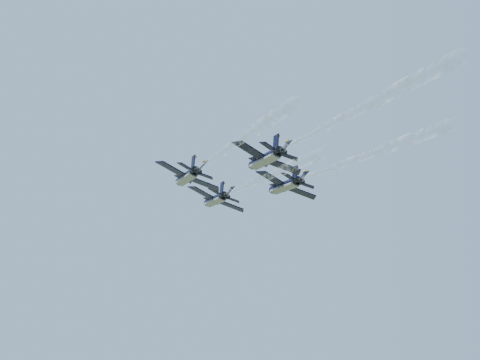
# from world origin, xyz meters

# --- Properties ---
(jet_lead) EXTENTS (10.69, 15.32, 4.87)m
(jet_lead) POSITION_xyz_m (-5.30, 7.62, 106.77)
(jet_lead) COLOR black
(jet_left) EXTENTS (10.69, 15.32, 4.87)m
(jet_left) POSITION_xyz_m (-8.32, -6.76, 106.77)
(jet_left) COLOR black
(jet_right) EXTENTS (10.69, 15.32, 4.87)m
(jet_right) POSITION_xyz_m (8.15, -0.16, 106.77)
(jet_right) COLOR black
(jet_slot) EXTENTS (10.69, 15.32, 4.87)m
(jet_slot) POSITION_xyz_m (5.36, -14.53, 106.77)
(jet_slot) COLOR black
(smoke_trail_lead) EXTENTS (18.23, 37.63, 1.93)m
(smoke_trail_lead) POSITION_xyz_m (7.92, -21.34, 106.80)
(smoke_trail_lead) COLOR white
(smoke_trail_left) EXTENTS (18.23, 37.63, 1.93)m
(smoke_trail_left) POSITION_xyz_m (4.90, -35.72, 106.80)
(smoke_trail_left) COLOR white
(smoke_trail_right) EXTENTS (18.23, 37.63, 1.93)m
(smoke_trail_right) POSITION_xyz_m (21.37, -29.12, 106.80)
(smoke_trail_right) COLOR white
(smoke_trail_slot) EXTENTS (18.23, 37.63, 1.93)m
(smoke_trail_slot) POSITION_xyz_m (18.57, -43.48, 106.80)
(smoke_trail_slot) COLOR white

